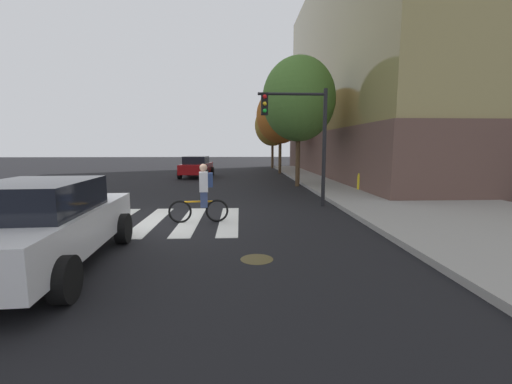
{
  "coord_description": "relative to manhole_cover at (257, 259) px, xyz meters",
  "views": [
    {
      "loc": [
        2.01,
        -9.76,
        2.18
      ],
      "look_at": [
        2.49,
        0.02,
        0.84
      ],
      "focal_mm": 23.55,
      "sensor_mm": 36.0,
      "label": 1
    }
  ],
  "objects": [
    {
      "name": "street_tree_near",
      "position": [
        2.84,
        11.96,
        4.65
      ],
      "size": [
        3.88,
        3.88,
        6.9
      ],
      "color": "#4C3823",
      "rests_on": "ground"
    },
    {
      "name": "sidewalk",
      "position": [
        6.42,
        3.48,
        0.07
      ],
      "size": [
        6.5,
        50.0,
        0.15
      ],
      "primitive_type": "cube",
      "color": "gray",
      "rests_on": "ground"
    },
    {
      "name": "sedan_mid",
      "position": [
        -3.39,
        17.72,
        0.76
      ],
      "size": [
        2.23,
        4.4,
        1.49
      ],
      "color": "maroon",
      "rests_on": "ground"
    },
    {
      "name": "street_tree_mid",
      "position": [
        2.92,
        20.73,
        4.56
      ],
      "size": [
        3.8,
        3.8,
        6.75
      ],
      "color": "#4C3823",
      "rests_on": "ground"
    },
    {
      "name": "street_tree_far",
      "position": [
        2.95,
        27.38,
        4.23
      ],
      "size": [
        3.52,
        3.52,
        6.26
      ],
      "color": "#4C3823",
      "rests_on": "ground"
    },
    {
      "name": "traffic_light_near",
      "position": [
        1.89,
        5.76,
        2.86
      ],
      "size": [
        2.47,
        0.28,
        4.2
      ],
      "color": "black",
      "rests_on": "ground"
    },
    {
      "name": "manhole_cover",
      "position": [
        0.0,
        0.0,
        0.0
      ],
      "size": [
        0.64,
        0.64,
        0.01
      ],
      "primitive_type": "cylinder",
      "color": "#473D1E",
      "rests_on": "ground"
    },
    {
      "name": "cyclist",
      "position": [
        -1.38,
        3.28,
        0.84
      ],
      "size": [
        1.71,
        0.38,
        1.69
      ],
      "color": "black",
      "rests_on": "ground"
    },
    {
      "name": "corner_building",
      "position": [
        13.72,
        18.63,
        7.38
      ],
      "size": [
        16.81,
        25.46,
        14.87
      ],
      "color": "brown",
      "rests_on": "ground"
    },
    {
      "name": "ground_plane",
      "position": [
        -2.33,
        3.48,
        -0.0
      ],
      "size": [
        120.0,
        120.0,
        0.0
      ],
      "primitive_type": "plane",
      "color": "black"
    },
    {
      "name": "crosswalk_stripes",
      "position": [
        -2.92,
        3.48,
        0.0
      ],
      "size": [
        5.1,
        3.89,
        0.01
      ],
      "color": "silver",
      "rests_on": "ground"
    },
    {
      "name": "sedan_near",
      "position": [
        -3.82,
        -0.32,
        0.82
      ],
      "size": [
        2.4,
        4.71,
        1.59
      ],
      "color": "silver",
      "rests_on": "ground"
    },
    {
      "name": "fire_hydrant",
      "position": [
        5.36,
        9.3,
        0.53
      ],
      "size": [
        0.33,
        0.22,
        0.78
      ],
      "color": "gold",
      "rests_on": "sidewalk"
    }
  ]
}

